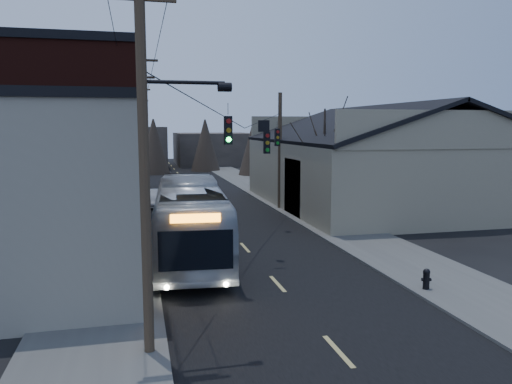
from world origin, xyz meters
The scene contains 14 objects.
road_surface centered at (0.00, 30.00, 0.01)m, with size 9.00×110.00×0.02m, color black.
sidewalk_left centered at (-6.50, 30.00, 0.06)m, with size 4.00×110.00×0.12m, color #474744.
sidewalk_right centered at (6.50, 30.00, 0.06)m, with size 4.00×110.00×0.12m, color #474744.
building_clapboard centered at (-9.00, 9.00, 3.50)m, with size 8.00×8.00×7.00m, color slate.
building_brick centered at (-10.00, 20.00, 5.00)m, with size 10.00×12.00×10.00m, color black.
building_left_far centered at (-9.50, 36.00, 3.50)m, with size 9.00×14.00×7.00m, color #322D28.
warehouse centered at (13.00, 25.00, 2.70)m, with size 16.16×20.60×7.73m.
building_far_left centered at (-6.00, 65.00, 3.00)m, with size 10.00×12.00×6.00m, color #322D28.
building_far_right centered at (7.00, 70.00, 2.50)m, with size 12.00×14.00×5.00m, color #322D28.
bare_tree centered at (6.50, 20.00, 3.60)m, with size 0.40×0.40×7.20m, color black.
utility_lines centered at (-3.11, 24.14, 4.95)m, with size 11.24×45.28×10.50m.
bus centered at (-2.82, 13.11, 1.78)m, with size 2.99×12.77×3.56m, color #AAAFB6.
parked_car centered at (-4.30, 28.41, 0.65)m, with size 1.37×3.94×1.30m, color #989B9F.
fire_hydrant centered at (5.09, 5.85, 0.53)m, with size 0.37×0.26×0.77m.
Camera 1 is at (-5.18, -10.01, 6.09)m, focal length 35.00 mm.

